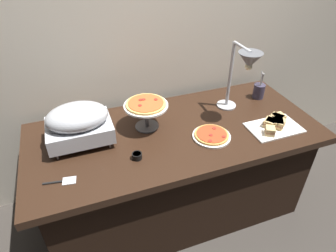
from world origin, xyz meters
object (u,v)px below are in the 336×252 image
(heat_lamp, at_px, (245,66))
(sauce_cup_near, at_px, (137,156))
(chafing_dish, at_px, (78,123))
(serving_spatula, at_px, (61,182))
(utensil_holder, at_px, (259,91))
(pizza_plate_front, at_px, (212,135))
(sandwich_platter, at_px, (275,124))
(pizza_plate_center, at_px, (146,107))

(heat_lamp, distance_m, sauce_cup_near, 0.87)
(chafing_dish, height_order, sauce_cup_near, chafing_dish)
(serving_spatula, bearing_deg, utensil_holder, 15.22)
(pizza_plate_front, xyz_separation_m, sandwich_platter, (0.44, -0.05, 0.01))
(heat_lamp, height_order, sauce_cup_near, heat_lamp)
(pizza_plate_center, bearing_deg, chafing_dish, -177.61)
(utensil_holder, bearing_deg, pizza_plate_front, -149.89)
(sauce_cup_near, bearing_deg, utensil_holder, 18.81)
(sauce_cup_near, xyz_separation_m, utensil_holder, (1.06, 0.36, 0.04))
(pizza_plate_center, height_order, serving_spatula, pizza_plate_center)
(chafing_dish, height_order, pizza_plate_front, chafing_dish)
(heat_lamp, relative_size, utensil_holder, 2.25)
(sauce_cup_near, height_order, utensil_holder, utensil_holder)
(sandwich_platter, height_order, sauce_cup_near, sandwich_platter)
(pizza_plate_front, height_order, pizza_plate_center, pizza_plate_center)
(serving_spatula, bearing_deg, heat_lamp, 10.67)
(heat_lamp, distance_m, sandwich_platter, 0.43)
(sauce_cup_near, height_order, serving_spatula, sauce_cup_near)
(sandwich_platter, relative_size, serving_spatula, 1.98)
(heat_lamp, relative_size, serving_spatula, 2.83)
(pizza_plate_center, distance_m, sandwich_platter, 0.85)
(pizza_plate_front, height_order, sandwich_platter, sandwich_platter)
(pizza_plate_center, relative_size, sauce_cup_near, 4.91)
(chafing_dish, xyz_separation_m, serving_spatula, (-0.15, -0.31, -0.14))
(chafing_dish, relative_size, heat_lamp, 0.78)
(pizza_plate_front, height_order, sauce_cup_near, sauce_cup_near)
(heat_lamp, distance_m, pizza_plate_front, 0.48)
(sandwich_platter, height_order, utensil_holder, utensil_holder)
(chafing_dish, relative_size, pizza_plate_front, 1.57)
(pizza_plate_front, relative_size, pizza_plate_center, 0.85)
(pizza_plate_front, relative_size, sandwich_platter, 0.70)
(sandwich_platter, xyz_separation_m, utensil_holder, (0.12, 0.37, 0.03))
(pizza_plate_center, bearing_deg, sauce_cup_near, -116.98)
(pizza_plate_center, bearing_deg, sandwich_platter, -20.53)
(sandwich_platter, bearing_deg, serving_spatula, -178.69)
(pizza_plate_front, distance_m, serving_spatula, 0.92)
(utensil_holder, bearing_deg, heat_lamp, -148.30)
(heat_lamp, xyz_separation_m, serving_spatula, (-1.19, -0.22, -0.38))
(pizza_plate_front, xyz_separation_m, sauce_cup_near, (-0.49, -0.03, 0.01))
(sandwich_platter, bearing_deg, pizza_plate_center, 159.47)
(heat_lamp, relative_size, pizza_plate_center, 1.73)
(sauce_cup_near, bearing_deg, sandwich_platter, -0.73)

